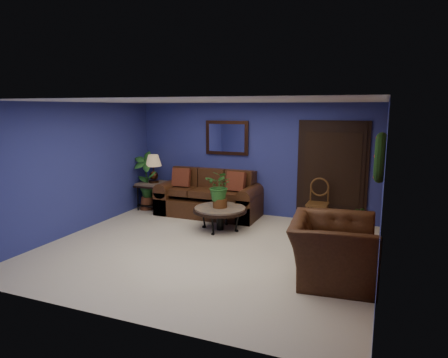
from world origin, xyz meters
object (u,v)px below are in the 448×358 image
at_px(sofa, 210,200).
at_px(armchair, 333,249).
at_px(table_lamp, 153,165).
at_px(side_chair, 318,199).
at_px(coffee_table, 220,210).
at_px(end_table, 154,189).

bearing_deg(sofa, armchair, -39.87).
xyz_separation_m(table_lamp, side_chair, (3.85, 0.07, -0.50)).
distance_m(table_lamp, side_chair, 3.88).
bearing_deg(armchair, sofa, 44.72).
height_order(coffee_table, side_chair, side_chair).
xyz_separation_m(sofa, end_table, (-1.44, -0.04, 0.16)).
relative_size(sofa, side_chair, 2.33).
bearing_deg(sofa, end_table, -178.55).
xyz_separation_m(end_table, side_chair, (3.85, 0.07, 0.06)).
bearing_deg(table_lamp, coffee_table, -24.47).
distance_m(sofa, side_chair, 2.42).
bearing_deg(coffee_table, side_chair, 30.41).
xyz_separation_m(coffee_table, table_lamp, (-2.10, 0.95, 0.66)).
bearing_deg(side_chair, coffee_table, -149.41).
xyz_separation_m(sofa, side_chair, (2.41, 0.04, 0.22)).
height_order(table_lamp, side_chair, table_lamp).
bearing_deg(sofa, coffee_table, -56.40).
xyz_separation_m(sofa, armchair, (3.01, -2.52, 0.09)).
bearing_deg(end_table, armchair, -29.12).
distance_m(end_table, side_chair, 3.85).
distance_m(sofa, armchair, 3.93).
xyz_separation_m(end_table, table_lamp, (0.00, 0.00, 0.56)).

